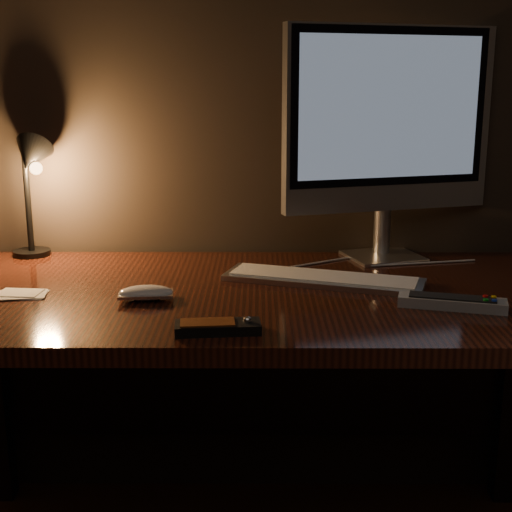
{
  "coord_description": "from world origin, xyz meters",
  "views": [
    {
      "loc": [
        0.02,
        0.26,
        1.22
      ],
      "look_at": [
        0.01,
        1.73,
        0.86
      ],
      "focal_mm": 50.0,
      "sensor_mm": 36.0,
      "label": 1
    }
  ],
  "objects_px": {
    "monitor": "(389,124)",
    "tv_remote": "(452,302)",
    "desk": "(251,331)",
    "media_remote": "(218,327)",
    "mouse": "(146,295)",
    "keyboard": "(323,279)",
    "desk_lamp": "(31,174)"
  },
  "relations": [
    {
      "from": "desk",
      "to": "desk_lamp",
      "type": "height_order",
      "value": "desk_lamp"
    },
    {
      "from": "desk",
      "to": "keyboard",
      "type": "bearing_deg",
      "value": -2.12
    },
    {
      "from": "media_remote",
      "to": "tv_remote",
      "type": "relative_size",
      "value": 0.73
    },
    {
      "from": "desk",
      "to": "tv_remote",
      "type": "bearing_deg",
      "value": -25.49
    },
    {
      "from": "media_remote",
      "to": "desk_lamp",
      "type": "xyz_separation_m",
      "value": [
        -0.53,
        0.6,
        0.22
      ]
    },
    {
      "from": "desk",
      "to": "media_remote",
      "type": "relative_size",
      "value": 9.36
    },
    {
      "from": "tv_remote",
      "to": "mouse",
      "type": "bearing_deg",
      "value": -169.75
    },
    {
      "from": "keyboard",
      "to": "desk_lamp",
      "type": "bearing_deg",
      "value": -179.39
    },
    {
      "from": "tv_remote",
      "to": "desk_lamp",
      "type": "xyz_separation_m",
      "value": [
        -1.03,
        0.44,
        0.22
      ]
    },
    {
      "from": "monitor",
      "to": "desk_lamp",
      "type": "bearing_deg",
      "value": 162.69
    },
    {
      "from": "mouse",
      "to": "tv_remote",
      "type": "relative_size",
      "value": 0.51
    },
    {
      "from": "monitor",
      "to": "mouse",
      "type": "height_order",
      "value": "monitor"
    },
    {
      "from": "monitor",
      "to": "tv_remote",
      "type": "relative_size",
      "value": 2.64
    },
    {
      "from": "desk",
      "to": "tv_remote",
      "type": "distance_m",
      "value": 0.5
    },
    {
      "from": "monitor",
      "to": "tv_remote",
      "type": "bearing_deg",
      "value": -98.0
    },
    {
      "from": "tv_remote",
      "to": "media_remote",
      "type": "bearing_deg",
      "value": -147.49
    },
    {
      "from": "mouse",
      "to": "tv_remote",
      "type": "height_order",
      "value": "tv_remote"
    },
    {
      "from": "desk",
      "to": "monitor",
      "type": "xyz_separation_m",
      "value": [
        0.36,
        0.23,
        0.49
      ]
    },
    {
      "from": "desk",
      "to": "media_remote",
      "type": "distance_m",
      "value": 0.39
    },
    {
      "from": "monitor",
      "to": "tv_remote",
      "type": "distance_m",
      "value": 0.57
    },
    {
      "from": "media_remote",
      "to": "mouse",
      "type": "bearing_deg",
      "value": 123.78
    },
    {
      "from": "monitor",
      "to": "media_remote",
      "type": "xyz_separation_m",
      "value": [
        -0.42,
        -0.6,
        -0.35
      ]
    },
    {
      "from": "keyboard",
      "to": "mouse",
      "type": "bearing_deg",
      "value": -142.43
    },
    {
      "from": "keyboard",
      "to": "tv_remote",
      "type": "xyz_separation_m",
      "value": [
        0.26,
        -0.2,
        0.0
      ]
    },
    {
      "from": "desk_lamp",
      "to": "desk",
      "type": "bearing_deg",
      "value": -39.88
    },
    {
      "from": "monitor",
      "to": "tv_remote",
      "type": "xyz_separation_m",
      "value": [
        0.07,
        -0.44,
        -0.35
      ]
    },
    {
      "from": "mouse",
      "to": "desk",
      "type": "bearing_deg",
      "value": 27.57
    },
    {
      "from": "keyboard",
      "to": "desk_lamp",
      "type": "relative_size",
      "value": 1.4
    },
    {
      "from": "keyboard",
      "to": "mouse",
      "type": "distance_m",
      "value": 0.43
    },
    {
      "from": "mouse",
      "to": "tv_remote",
      "type": "distance_m",
      "value": 0.67
    },
    {
      "from": "monitor",
      "to": "media_remote",
      "type": "relative_size",
      "value": 3.6
    },
    {
      "from": "mouse",
      "to": "keyboard",
      "type": "bearing_deg",
      "value": 14.16
    }
  ]
}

